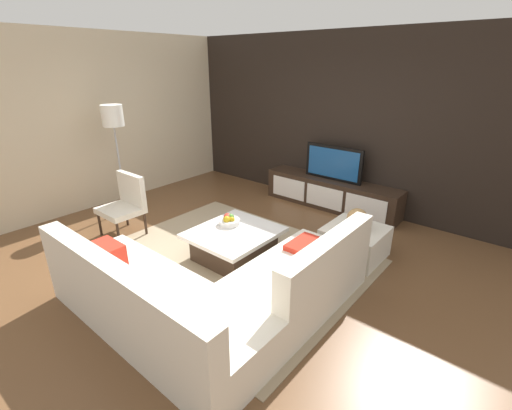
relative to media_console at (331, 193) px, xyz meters
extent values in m
plane|color=brown|center=(0.00, -2.40, -0.25)|extent=(14.00, 14.00, 0.00)
cube|color=black|center=(0.00, 0.30, 1.15)|extent=(6.40, 0.12, 2.80)
cube|color=beige|center=(-3.20, -2.20, 1.15)|extent=(0.12, 5.20, 2.80)
cube|color=tan|center=(-0.10, -2.40, -0.24)|extent=(3.18, 2.60, 0.01)
cube|color=#332319|center=(0.00, 0.00, 0.00)|extent=(2.34, 0.46, 0.50)
cube|color=white|center=(-0.72, -0.23, 0.00)|extent=(0.66, 0.01, 0.35)
cube|color=white|center=(0.00, -0.23, 0.00)|extent=(0.66, 0.01, 0.35)
cube|color=white|center=(0.72, -0.23, 0.00)|extent=(0.66, 0.01, 0.35)
cube|color=black|center=(0.00, 0.00, 0.53)|extent=(1.00, 0.05, 0.57)
cube|color=#194C8C|center=(0.00, -0.03, 0.53)|extent=(0.90, 0.01, 0.47)
cube|color=silver|center=(0.20, -3.70, -0.04)|extent=(2.42, 0.85, 0.41)
cube|color=silver|center=(0.20, -4.03, 0.37)|extent=(2.42, 0.18, 0.41)
cube|color=silver|center=(0.98, -2.51, -0.04)|extent=(0.85, 1.52, 0.41)
cube|color=silver|center=(1.32, -2.51, 0.37)|extent=(0.18, 1.52, 0.41)
cube|color=red|center=(-0.53, -3.70, 0.27)|extent=(0.36, 0.20, 0.22)
cube|color=red|center=(0.98, -2.13, 0.19)|extent=(0.60, 0.44, 0.06)
cube|color=#332319|center=(-0.10, -2.30, -0.08)|extent=(0.75, 0.83, 0.33)
cube|color=white|center=(-0.10, -2.30, 0.10)|extent=(0.94, 1.04, 0.05)
cylinder|color=#332319|center=(-2.03, -3.06, -0.06)|extent=(0.04, 0.04, 0.38)
cylinder|color=#332319|center=(-1.53, -3.06, -0.06)|extent=(0.04, 0.04, 0.38)
cylinder|color=#332319|center=(-2.03, -2.63, -0.06)|extent=(0.04, 0.04, 0.38)
cylinder|color=#332319|center=(-1.53, -2.63, -0.06)|extent=(0.04, 0.04, 0.38)
cube|color=silver|center=(-1.78, -2.85, 0.13)|extent=(0.57, 0.50, 0.08)
cube|color=silver|center=(-1.78, -2.63, 0.40)|extent=(0.57, 0.08, 0.45)
cylinder|color=#A5A5AA|center=(-2.55, -2.34, -0.24)|extent=(0.28, 0.28, 0.02)
cylinder|color=#A5A5AA|center=(-2.55, -2.34, 0.47)|extent=(0.03, 0.03, 1.39)
cylinder|color=white|center=(-2.55, -2.34, 1.32)|extent=(0.32, 0.32, 0.32)
cube|color=silver|center=(1.05, -1.29, -0.05)|extent=(0.70, 0.70, 0.40)
cylinder|color=silver|center=(-0.28, -2.20, 0.17)|extent=(0.28, 0.28, 0.07)
sphere|color=gold|center=(-0.22, -2.20, 0.21)|extent=(0.07, 0.07, 0.07)
sphere|color=#4C8C33|center=(-0.28, -2.17, 0.22)|extent=(0.09, 0.09, 0.09)
sphere|color=#B23326|center=(-0.32, -2.18, 0.22)|extent=(0.10, 0.10, 0.10)
sphere|color=#B23326|center=(-0.30, -2.21, 0.22)|extent=(0.10, 0.10, 0.10)
sphere|color=gold|center=(-0.27, -2.25, 0.22)|extent=(0.09, 0.09, 0.09)
sphere|color=#AD8451|center=(1.05, -1.29, 0.28)|extent=(0.26, 0.26, 0.26)
camera|label=1|loc=(2.65, -5.17, 2.08)|focal=24.93mm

